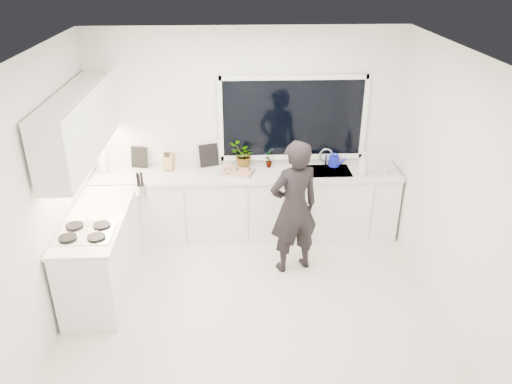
{
  "coord_description": "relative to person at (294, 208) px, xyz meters",
  "views": [
    {
      "loc": [
        -0.17,
        -4.43,
        3.52
      ],
      "look_at": [
        0.06,
        0.4,
        1.15
      ],
      "focal_mm": 35.0,
      "sensor_mm": 36.0,
      "label": 1
    }
  ],
  "objects": [
    {
      "name": "faucet",
      "position": [
        0.54,
        1.02,
        0.21
      ],
      "size": [
        0.03,
        0.03,
        0.22
      ],
      "primitive_type": "cylinder",
      "color": "silver",
      "rests_on": "countertop_back"
    },
    {
      "name": "utensil_crock",
      "position": [
        -1.76,
        0.17,
        0.18
      ],
      "size": [
        0.15,
        0.15,
        0.16
      ],
      "primitive_type": "cylinder",
      "rotation": [
        0.0,
        0.0,
        -0.19
      ],
      "color": "silver",
      "rests_on": "countertop_left"
    },
    {
      "name": "stovetop",
      "position": [
        -2.2,
        -0.63,
        0.11
      ],
      "size": [
        0.56,
        0.48,
        0.03
      ],
      "primitive_type": "cube",
      "color": "black",
      "rests_on": "countertop_left"
    },
    {
      "name": "pizza",
      "position": [
        -0.64,
        0.79,
        0.13
      ],
      "size": [
        0.44,
        0.37,
        0.01
      ],
      "primitive_type": "cube",
      "rotation": [
        0.0,
        0.0,
        -0.33
      ],
      "color": "red",
      "rests_on": "pizza_tray"
    },
    {
      "name": "wall_back",
      "position": [
        -0.51,
        1.13,
        0.53
      ],
      "size": [
        4.0,
        0.02,
        2.7
      ],
      "primitive_type": "cube",
      "color": "white",
      "rests_on": "ground"
    },
    {
      "name": "base_cabinets_back",
      "position": [
        -0.51,
        0.82,
        -0.38
      ],
      "size": [
        3.92,
        0.58,
        0.88
      ],
      "primitive_type": "cube",
      "color": "white",
      "rests_on": "floor"
    },
    {
      "name": "knife_block",
      "position": [
        -1.52,
        0.96,
        0.21
      ],
      "size": [
        0.15,
        0.14,
        0.22
      ],
      "primitive_type": "cube",
      "rotation": [
        0.0,
        0.0,
        -0.31
      ],
      "color": "olive",
      "rests_on": "countertop_back"
    },
    {
      "name": "countertop_back",
      "position": [
        -0.51,
        0.81,
        0.08
      ],
      "size": [
        3.94,
        0.62,
        0.04
      ],
      "primitive_type": "cube",
      "color": "silver",
      "rests_on": "base_cabinets_back"
    },
    {
      "name": "herb_plants",
      "position": [
        -0.43,
        0.98,
        0.26
      ],
      "size": [
        1.0,
        0.4,
        0.34
      ],
      "color": "#26662D",
      "rests_on": "countertop_back"
    },
    {
      "name": "wall_left",
      "position": [
        -2.52,
        -0.63,
        0.53
      ],
      "size": [
        0.02,
        3.5,
        2.7
      ],
      "primitive_type": "cube",
      "color": "white",
      "rests_on": "ground"
    },
    {
      "name": "countertop_left",
      "position": [
        -2.18,
        -0.28,
        0.08
      ],
      "size": [
        0.62,
        1.6,
        0.04
      ],
      "primitive_type": "cube",
      "color": "silver",
      "rests_on": "base_cabinets_left"
    },
    {
      "name": "sink",
      "position": [
        0.54,
        0.82,
        0.05
      ],
      "size": [
        0.58,
        0.42,
        0.14
      ],
      "primitive_type": "cube",
      "color": "silver",
      "rests_on": "countertop_back"
    },
    {
      "name": "ceiling",
      "position": [
        -0.51,
        -0.63,
        1.89
      ],
      "size": [
        4.0,
        3.5,
        0.02
      ],
      "primitive_type": "cube",
      "color": "white",
      "rests_on": "wall_back"
    },
    {
      "name": "upper_cabinets",
      "position": [
        -2.3,
        0.07,
        1.03
      ],
      "size": [
        0.34,
        2.1,
        0.7
      ],
      "primitive_type": "cube",
      "color": "white",
      "rests_on": "wall_left"
    },
    {
      "name": "wall_right",
      "position": [
        1.5,
        -0.63,
        0.53
      ],
      "size": [
        0.02,
        3.5,
        2.7
      ],
      "primitive_type": "cube",
      "color": "white",
      "rests_on": "ground"
    },
    {
      "name": "picture_frame_small",
      "position": [
        -1.01,
        1.06,
        0.25
      ],
      "size": [
        0.24,
        0.1,
        0.3
      ],
      "primitive_type": "cube",
      "rotation": [
        0.0,
        0.0,
        0.32
      ],
      "color": "black",
      "rests_on": "countertop_back"
    },
    {
      "name": "base_cabinets_left",
      "position": [
        -2.18,
        -0.28,
        -0.38
      ],
      "size": [
        0.58,
        1.6,
        0.88
      ],
      "primitive_type": "cube",
      "color": "white",
      "rests_on": "floor"
    },
    {
      "name": "picture_frame_large",
      "position": [
        -1.92,
        1.06,
        0.24
      ],
      "size": [
        0.22,
        0.07,
        0.28
      ],
      "primitive_type": "cube",
      "rotation": [
        0.0,
        0.0,
        -0.23
      ],
      "color": "black",
      "rests_on": "countertop_back"
    },
    {
      "name": "pizza_tray",
      "position": [
        -0.64,
        0.79,
        0.11
      ],
      "size": [
        0.48,
        0.42,
        0.03
      ],
      "primitive_type": "cube",
      "rotation": [
        0.0,
        0.0,
        -0.33
      ],
      "color": "silver",
      "rests_on": "countertop_back"
    },
    {
      "name": "watering_can",
      "position": [
        0.64,
        0.98,
        0.16
      ],
      "size": [
        0.16,
        0.16,
        0.13
      ],
      "primitive_type": "cylinder",
      "rotation": [
        0.0,
        0.0,
        0.16
      ],
      "color": "#121AB0",
      "rests_on": "countertop_back"
    },
    {
      "name": "floor",
      "position": [
        -0.51,
        -0.63,
        -0.83
      ],
      "size": [
        4.0,
        3.5,
        0.02
      ],
      "primitive_type": "cube",
      "color": "beige",
      "rests_on": "ground"
    },
    {
      "name": "person",
      "position": [
        0.0,
        0.0,
        0.0
      ],
      "size": [
        0.69,
        0.56,
        1.65
      ],
      "primitive_type": "imported",
      "rotation": [
        0.0,
        0.0,
        3.46
      ],
      "color": "black",
      "rests_on": "floor"
    },
    {
      "name": "paper_towel_roll",
      "position": [
        -2.36,
        0.92,
        0.23
      ],
      "size": [
        0.14,
        0.14,
        0.26
      ],
      "primitive_type": "cylinder",
      "rotation": [
        0.0,
        0.0,
        0.35
      ],
      "color": "silver",
      "rests_on": "countertop_back"
    },
    {
      "name": "window",
      "position": [
        0.09,
        1.09,
        0.73
      ],
      "size": [
        1.8,
        0.02,
        1.0
      ],
      "primitive_type": "cube",
      "color": "black",
      "rests_on": "wall_back"
    },
    {
      "name": "soap_bottles",
      "position": [
        1.01,
        0.67,
        0.24
      ],
      "size": [
        0.39,
        0.16,
        0.32
      ],
      "color": "#D8BF66",
      "rests_on": "countertop_back"
    }
  ]
}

